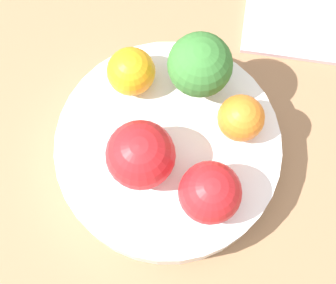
{
  "coord_description": "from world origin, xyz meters",
  "views": [
    {
      "loc": [
        -0.13,
        -0.04,
        0.54
      ],
      "look_at": [
        0.0,
        0.0,
        0.07
      ],
      "focal_mm": 60.0,
      "sensor_mm": 36.0,
      "label": 1
    }
  ],
  "objects_px": {
    "broccoli": "(200,65)",
    "apple_red": "(141,155)",
    "apple_green": "(210,193)",
    "orange_back": "(131,71)",
    "orange_front": "(241,118)",
    "bowl": "(168,151)",
    "napkin": "(308,2)"
  },
  "relations": [
    {
      "from": "broccoli",
      "to": "apple_red",
      "type": "bearing_deg",
      "value": 163.46
    },
    {
      "from": "broccoli",
      "to": "apple_green",
      "type": "bearing_deg",
      "value": -159.79
    },
    {
      "from": "apple_red",
      "to": "orange_back",
      "type": "distance_m",
      "value": 0.08
    },
    {
      "from": "broccoli",
      "to": "orange_front",
      "type": "height_order",
      "value": "broccoli"
    },
    {
      "from": "bowl",
      "to": "broccoli",
      "type": "height_order",
      "value": "broccoli"
    },
    {
      "from": "orange_back",
      "to": "napkin",
      "type": "bearing_deg",
      "value": -43.46
    },
    {
      "from": "broccoli",
      "to": "apple_green",
      "type": "height_order",
      "value": "broccoli"
    },
    {
      "from": "apple_green",
      "to": "napkin",
      "type": "bearing_deg",
      "value": -10.96
    },
    {
      "from": "apple_green",
      "to": "napkin",
      "type": "xyz_separation_m",
      "value": [
        0.24,
        -0.05,
        -0.06
      ]
    },
    {
      "from": "apple_green",
      "to": "napkin",
      "type": "relative_size",
      "value": 0.36
    },
    {
      "from": "bowl",
      "to": "orange_front",
      "type": "xyz_separation_m",
      "value": [
        0.04,
        -0.06,
        0.04
      ]
    },
    {
      "from": "orange_front",
      "to": "apple_green",
      "type": "bearing_deg",
      "value": 173.3
    },
    {
      "from": "orange_front",
      "to": "napkin",
      "type": "bearing_deg",
      "value": -12.81
    },
    {
      "from": "apple_green",
      "to": "orange_front",
      "type": "bearing_deg",
      "value": -6.7
    },
    {
      "from": "orange_back",
      "to": "orange_front",
      "type": "bearing_deg",
      "value": -97.78
    },
    {
      "from": "apple_green",
      "to": "orange_back",
      "type": "xyz_separation_m",
      "value": [
        0.09,
        0.1,
        -0.0
      ]
    },
    {
      "from": "bowl",
      "to": "broccoli",
      "type": "xyz_separation_m",
      "value": [
        0.07,
        -0.01,
        0.06
      ]
    },
    {
      "from": "bowl",
      "to": "orange_back",
      "type": "height_order",
      "value": "orange_back"
    },
    {
      "from": "bowl",
      "to": "napkin",
      "type": "relative_size",
      "value": 1.38
    },
    {
      "from": "bowl",
      "to": "apple_red",
      "type": "bearing_deg",
      "value": 143.28
    },
    {
      "from": "bowl",
      "to": "orange_front",
      "type": "height_order",
      "value": "orange_front"
    },
    {
      "from": "bowl",
      "to": "apple_red",
      "type": "distance_m",
      "value": 0.06
    },
    {
      "from": "bowl",
      "to": "broccoli",
      "type": "bearing_deg",
      "value": -7.99
    },
    {
      "from": "orange_front",
      "to": "napkin",
      "type": "relative_size",
      "value": 0.28
    },
    {
      "from": "bowl",
      "to": "napkin",
      "type": "xyz_separation_m",
      "value": [
        0.2,
        -0.09,
        -0.02
      ]
    },
    {
      "from": "broccoli",
      "to": "apple_green",
      "type": "distance_m",
      "value": 0.11
    },
    {
      "from": "orange_back",
      "to": "apple_green",
      "type": "bearing_deg",
      "value": -132.11
    },
    {
      "from": "bowl",
      "to": "broccoli",
      "type": "relative_size",
      "value": 3.03
    },
    {
      "from": "apple_red",
      "to": "orange_back",
      "type": "xyz_separation_m",
      "value": [
        0.07,
        0.03,
        -0.01
      ]
    },
    {
      "from": "bowl",
      "to": "orange_back",
      "type": "relative_size",
      "value": 4.7
    },
    {
      "from": "broccoli",
      "to": "napkin",
      "type": "xyz_separation_m",
      "value": [
        0.13,
        -0.08,
        -0.07
      ]
    },
    {
      "from": "napkin",
      "to": "orange_front",
      "type": "bearing_deg",
      "value": 167.19
    }
  ]
}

